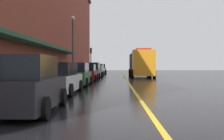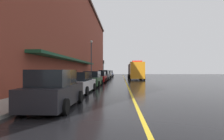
# 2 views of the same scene
# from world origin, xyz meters

# --- Properties ---
(ground_plane) EXTENTS (112.00, 112.00, 0.00)m
(ground_plane) POSITION_xyz_m (0.00, 25.00, 0.00)
(ground_plane) COLOR black
(sidewalk_left) EXTENTS (2.40, 70.00, 0.15)m
(sidewalk_left) POSITION_xyz_m (-6.20, 25.00, 0.07)
(sidewalk_left) COLOR #9E9B93
(sidewalk_left) RESTS_ON ground
(lane_center_stripe) EXTENTS (0.16, 70.00, 0.01)m
(lane_center_stripe) POSITION_xyz_m (0.00, 25.00, 0.00)
(lane_center_stripe) COLOR gold
(lane_center_stripe) RESTS_ON ground
(brick_building_left) EXTENTS (10.78, 64.00, 16.75)m
(brick_building_left) POSITION_xyz_m (-12.20, 24.00, 8.38)
(brick_building_left) COLOR brown
(brick_building_left) RESTS_ON ground
(parked_car_0) EXTENTS (2.05, 4.13, 1.79)m
(parked_car_0) POSITION_xyz_m (-3.87, 1.29, 0.83)
(parked_car_0) COLOR black
(parked_car_0) RESTS_ON ground
(parked_car_1) EXTENTS (2.02, 4.75, 1.63)m
(parked_car_1) POSITION_xyz_m (-4.02, 6.73, 0.77)
(parked_car_1) COLOR silver
(parked_car_1) RESTS_ON ground
(parked_car_2) EXTENTS (1.99, 4.78, 1.69)m
(parked_car_2) POSITION_xyz_m (-3.98, 12.55, 0.79)
(parked_car_2) COLOR #2D5133
(parked_car_2) RESTS_ON ground
(parked_car_3) EXTENTS (2.14, 4.36, 1.61)m
(parked_car_3) POSITION_xyz_m (-3.97, 18.61, 0.76)
(parked_car_3) COLOR maroon
(parked_car_3) RESTS_ON ground
(parked_car_4) EXTENTS (2.19, 4.73, 1.85)m
(parked_car_4) POSITION_xyz_m (-3.88, 24.76, 0.86)
(parked_car_4) COLOR #595B60
(parked_car_4) RESTS_ON ground
(parked_car_5) EXTENTS (2.06, 4.15, 1.57)m
(parked_car_5) POSITION_xyz_m (-3.90, 30.33, 0.74)
(parked_car_5) COLOR #A5844C
(parked_car_5) RESTS_ON ground
(parked_car_6) EXTENTS (2.18, 4.90, 1.75)m
(parked_car_6) POSITION_xyz_m (-3.99, 35.91, 0.82)
(parked_car_6) COLOR silver
(parked_car_6) RESTS_ON ground
(parked_car_7) EXTENTS (2.06, 4.39, 1.80)m
(parked_car_7) POSITION_xyz_m (-3.88, 41.27, 0.84)
(parked_car_7) COLOR navy
(parked_car_7) RESTS_ON ground
(utility_truck) EXTENTS (2.89, 8.66, 3.55)m
(utility_truck) POSITION_xyz_m (2.16, 27.31, 1.69)
(utility_truck) COLOR orange
(utility_truck) RESTS_ON ground
(parking_meter_0) EXTENTS (0.14, 0.18, 1.33)m
(parking_meter_0) POSITION_xyz_m (-5.35, 42.07, 1.06)
(parking_meter_0) COLOR #4C4C51
(parking_meter_0) RESTS_ON sidewalk_left
(parking_meter_1) EXTENTS (0.14, 0.18, 1.33)m
(parking_meter_1) POSITION_xyz_m (-5.35, 12.57, 1.06)
(parking_meter_1) COLOR #4C4C51
(parking_meter_1) RESTS_ON sidewalk_left
(street_lamp_left) EXTENTS (0.44, 0.44, 6.94)m
(street_lamp_left) POSITION_xyz_m (-5.95, 22.87, 4.40)
(street_lamp_left) COLOR #33383D
(street_lamp_left) RESTS_ON sidewalk_left
(traffic_light_near) EXTENTS (0.38, 0.36, 4.30)m
(traffic_light_near) POSITION_xyz_m (-5.29, 37.25, 3.16)
(traffic_light_near) COLOR #232326
(traffic_light_near) RESTS_ON sidewalk_left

